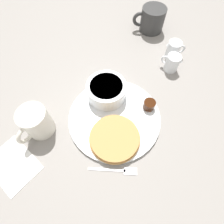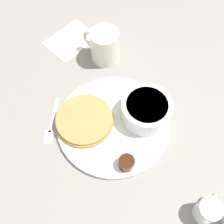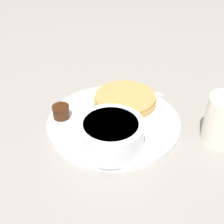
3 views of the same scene
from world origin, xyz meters
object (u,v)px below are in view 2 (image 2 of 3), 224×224
at_px(plate, 113,124).
at_px(coffee_mug, 104,46).
at_px(bowl, 146,109).
at_px(creamer_pitcher_near, 207,211).
at_px(fork, 51,126).

distance_m(plate, coffee_mug, 0.23).
bearing_deg(bowl, creamer_pitcher_near, -116.65).
bearing_deg(fork, plate, -51.44).
relative_size(plate, bowl, 2.29).
height_order(plate, bowl, bowl).
bearing_deg(plate, fork, 128.56).
bearing_deg(bowl, coffee_mug, 65.47).
relative_size(creamer_pitcher_near, fork, 0.60).
xyz_separation_m(creamer_pitcher_near, fork, (-0.05, 0.40, -0.03)).
distance_m(bowl, fork, 0.24).
bearing_deg(creamer_pitcher_near, fork, 96.55).
xyz_separation_m(plate, coffee_mug, (0.16, 0.15, 0.04)).
height_order(bowl, creamer_pitcher_near, bowl).
xyz_separation_m(coffee_mug, fork, (-0.26, -0.03, -0.05)).
height_order(bowl, coffee_mug, coffee_mug).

